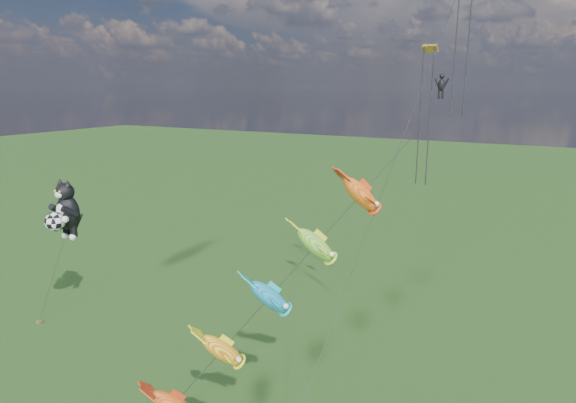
% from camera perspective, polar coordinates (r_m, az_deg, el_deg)
% --- Properties ---
extents(ground, '(300.00, 300.00, 0.00)m').
position_cam_1_polar(ground, '(38.11, -28.56, -16.18)').
color(ground, '#12340D').
extents(cat_kite_rig, '(2.31, 4.04, 10.97)m').
position_cam_1_polar(cat_kite_rig, '(40.75, -24.98, -1.02)').
color(cat_kite_rig, brown).
rests_on(cat_kite_rig, ground).
extents(fish_windsock_rig, '(10.47, 12.21, 15.49)m').
position_cam_1_polar(fish_windsock_rig, '(21.71, -2.28, -11.34)').
color(fish_windsock_rig, brown).
rests_on(fish_windsock_rig, ground).
extents(parafoil_rig, '(5.06, 17.18, 25.58)m').
position_cam_1_polar(parafoil_rig, '(32.72, 17.65, 13.98)').
color(parafoil_rig, brown).
rests_on(parafoil_rig, ground).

